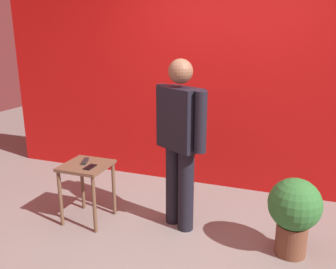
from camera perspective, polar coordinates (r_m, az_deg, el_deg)
name	(u,v)px	position (r m, az deg, el deg)	size (l,w,h in m)	color
ground_plane	(180,260)	(3.15, 1.97, -19.52)	(12.00, 12.00, 0.00)	gray
back_wall_red	(227,65)	(4.21, 9.44, 11.04)	(5.97, 0.12, 2.98)	red
standing_person	(180,137)	(3.27, 1.96, -0.41)	(0.60, 0.42, 1.62)	black
side_table	(87,175)	(3.60, -12.97, -6.42)	(0.44, 0.44, 0.60)	brown
cell_phone	(90,167)	(3.46, -12.47, -5.13)	(0.07, 0.14, 0.01)	black
tv_remote	(85,161)	(3.61, -13.22, -4.21)	(0.04, 0.17, 0.02)	black
potted_plant	(294,211)	(3.19, 19.65, -11.49)	(0.44, 0.44, 0.69)	brown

